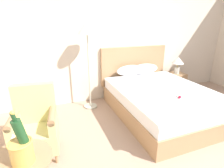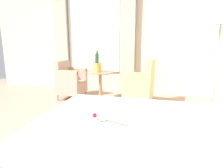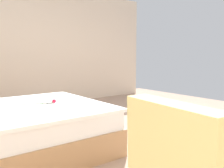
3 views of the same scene
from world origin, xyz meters
TOP-DOWN VIEW (x-y plane):
  - ground_plane at (0.00, 0.00)m, footprint 7.49×7.49m
  - wall_window_side at (-3.04, 0.00)m, footprint 0.27×5.75m
  - bed at (0.27, 1.73)m, footprint 1.70×2.28m
  - floor_lamp_brass at (-0.94, 2.46)m, footprint 0.37×0.37m
  - side_table_round at (-2.07, 0.44)m, footprint 0.57×0.57m
  - champagne_bucket at (-2.01, 0.39)m, footprint 0.19×0.19m
  - wine_glass_near_bucket at (-2.10, 0.61)m, footprint 0.08×0.08m
  - wine_glass_near_edge at (-2.23, 0.37)m, footprint 0.07×0.07m
  - armchair_by_window at (-1.98, 1.34)m, footprint 0.63×0.62m
  - armchair_facing_bed at (-2.10, -0.31)m, footprint 0.59×0.59m

SIDE VIEW (x-z plane):
  - ground_plane at x=0.00m, z-range 0.00..0.00m
  - bed at x=0.27m, z-range -0.28..0.94m
  - side_table_round at x=-2.07m, z-range 0.05..0.72m
  - armchair_facing_bed at x=-2.10m, z-range -0.03..0.86m
  - armchair_by_window at x=-1.98m, z-range -0.06..0.92m
  - wine_glass_near_edge at x=-2.23m, z-range 0.69..0.83m
  - wine_glass_near_bucket at x=-2.10m, z-range 0.70..0.84m
  - champagne_bucket at x=-2.01m, z-range 0.56..1.05m
  - wall_window_side at x=-3.04m, z-range 0.00..2.76m
  - floor_lamp_brass at x=-0.94m, z-range 0.64..2.42m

